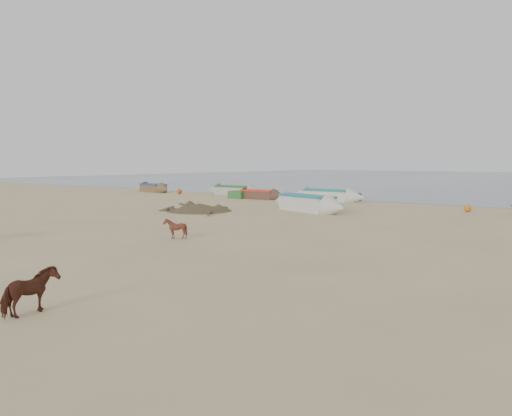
# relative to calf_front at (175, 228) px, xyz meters

# --- Properties ---
(ground) EXTENTS (140.00, 140.00, 0.00)m
(ground) POSITION_rel_calf_front_xyz_m (1.16, -0.29, -0.41)
(ground) COLOR tan
(ground) RESTS_ON ground
(calf_front) EXTENTS (0.77, 0.69, 0.82)m
(calf_front) POSITION_rel_calf_front_xyz_m (0.00, 0.00, 0.00)
(calf_front) COLOR #5A291C
(calf_front) RESTS_ON ground
(calf_right) EXTENTS (1.13, 1.19, 0.93)m
(calf_right) POSITION_rel_calf_front_xyz_m (4.92, -8.50, 0.05)
(calf_right) COLOR #52281A
(calf_right) RESTS_ON ground
(near_canoe) EXTENTS (6.72, 3.52, 0.99)m
(near_canoe) POSITION_rel_calf_front_xyz_m (-1.60, 12.40, 0.09)
(near_canoe) COLOR silver
(near_canoe) RESTS_ON ground
(debris_pile) EXTENTS (4.80, 4.80, 0.48)m
(debris_pile) POSITION_rel_calf_front_xyz_m (-6.79, 8.44, -0.17)
(debris_pile) COLOR brown
(debris_pile) RESTS_ON ground
(waterline_canoes) EXTENTS (50.51, 4.33, 0.95)m
(waterline_canoes) POSITION_rel_calf_front_xyz_m (-2.37, 19.64, 0.01)
(waterline_canoes) COLOR brown
(waterline_canoes) RESTS_ON ground
(beach_clutter) EXTENTS (44.54, 4.82, 0.64)m
(beach_clutter) POSITION_rel_calf_front_xyz_m (6.27, 19.44, -0.11)
(beach_clutter) COLOR #347132
(beach_clutter) RESTS_ON ground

